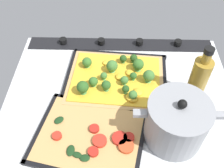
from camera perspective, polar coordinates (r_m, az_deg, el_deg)
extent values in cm
cube|color=silver|center=(83.75, 1.72, -4.65)|extent=(74.73, 63.55, 3.00)
cube|color=black|center=(101.93, 1.85, 8.86)|extent=(71.74, 7.00, 0.80)
cylinder|color=black|center=(103.81, 14.49, 8.93)|extent=(2.80, 2.80, 1.80)
cylinder|color=black|center=(101.46, 6.14, 9.31)|extent=(2.80, 2.80, 1.80)
cylinder|color=black|center=(101.29, -2.42, 9.50)|extent=(2.80, 2.80, 1.80)
cylinder|color=black|center=(103.30, -10.84, 9.47)|extent=(2.80, 2.80, 1.80)
cube|color=black|center=(88.02, 0.85, 0.70)|extent=(36.39, 30.09, 0.50)
cube|color=black|center=(97.06, 1.56, 6.63)|extent=(34.44, 3.73, 1.30)
cube|color=black|center=(79.49, -0.01, -6.17)|extent=(34.44, 3.73, 1.30)
cube|color=black|center=(88.43, 11.65, 0.06)|extent=(3.23, 27.64, 1.30)
cube|color=black|center=(90.13, -9.73, 1.64)|extent=(3.23, 27.64, 1.30)
cube|color=tan|center=(87.46, 0.86, 1.03)|extent=(33.82, 27.52, 1.00)
cube|color=gold|center=(86.95, 0.86, 1.34)|extent=(31.08, 24.81, 0.40)
cone|color=#5B9F46|center=(90.65, -5.53, 4.11)|extent=(1.85, 1.85, 0.88)
sphere|color=#386B28|center=(89.47, -5.60, 4.89)|extent=(3.37, 3.37, 3.37)
cone|color=#5B9F46|center=(84.38, -4.13, -0.11)|extent=(1.66, 1.66, 0.84)
sphere|color=#386B28|center=(83.22, -4.18, 0.59)|extent=(3.02, 3.02, 3.02)
cone|color=#4D8B3F|center=(86.14, 4.72, 1.23)|extent=(1.31, 1.31, 0.99)
sphere|color=#2D5B23|center=(85.12, 4.77, 1.86)|extent=(2.38, 2.38, 2.38)
cone|color=#68AD54|center=(88.59, 0.00, 3.16)|extent=(2.16, 2.16, 1.05)
sphere|color=#427533|center=(87.17, 0.01, 4.08)|extent=(3.92, 3.92, 3.92)
cone|color=#68AD54|center=(86.12, 8.06, 0.92)|extent=(2.11, 2.11, 1.23)
sphere|color=#427533|center=(84.62, 8.21, 1.85)|extent=(3.83, 3.83, 3.83)
cone|color=#427635|center=(92.17, 4.81, 5.12)|extent=(1.49, 1.49, 0.93)
sphere|color=#264C1C|center=(91.16, 4.87, 5.80)|extent=(2.71, 2.71, 2.71)
cone|color=#427635|center=(91.80, 2.48, 5.05)|extent=(1.39, 1.39, 0.92)
sphere|color=#264C1C|center=(90.83, 2.50, 5.70)|extent=(2.53, 2.53, 2.53)
cone|color=#427635|center=(82.13, 3.04, -1.74)|extent=(1.30, 1.30, 1.06)
sphere|color=#264C1C|center=(81.04, 3.08, -1.10)|extent=(2.36, 2.36, 2.36)
cone|color=#68AD54|center=(80.70, 4.64, -3.22)|extent=(1.54, 1.54, 0.88)
sphere|color=#427533|center=(79.53, 4.71, -2.56)|extent=(2.80, 2.80, 2.80)
cone|color=#5B9F46|center=(89.26, 5.76, 3.41)|extent=(2.13, 2.13, 1.31)
sphere|color=#386B28|center=(87.78, 5.87, 4.37)|extent=(3.87, 3.87, 3.87)
cone|color=#4D8B3F|center=(82.46, -6.42, -1.61)|extent=(2.13, 2.13, 1.37)
sphere|color=#2D5B23|center=(80.84, -6.55, -0.64)|extent=(3.88, 3.88, 3.88)
cone|color=#68AD54|center=(84.72, 2.74, 0.23)|extent=(1.48, 1.48, 0.82)
sphere|color=#427533|center=(83.66, 2.78, 0.88)|extent=(2.69, 2.69, 2.69)
cone|color=#4D8B3F|center=(82.71, -1.28, -1.04)|extent=(1.66, 1.66, 1.31)
sphere|color=#2D5B23|center=(81.36, -1.30, -0.23)|extent=(3.02, 3.02, 3.02)
cone|color=#68AD54|center=(85.97, -1.81, 1.26)|extent=(1.28, 1.28, 0.94)
sphere|color=#427533|center=(84.98, -1.83, 1.88)|extent=(2.33, 2.33, 2.33)
ellipsoid|color=gold|center=(86.55, 1.84, 1.68)|extent=(3.37, 3.24, 1.09)
ellipsoid|color=gold|center=(91.53, -1.43, 4.85)|extent=(2.96, 3.12, 0.85)
ellipsoid|color=gold|center=(80.51, 4.49, -3.17)|extent=(5.37, 5.24, 1.44)
ellipsoid|color=gold|center=(82.44, 5.83, -1.77)|extent=(3.35, 3.69, 1.16)
ellipsoid|color=gold|center=(88.05, 3.99, 2.58)|extent=(3.47, 3.62, 1.05)
cube|color=black|center=(75.48, -4.97, -11.69)|extent=(35.12, 30.20, 0.50)
cube|color=black|center=(81.14, -2.64, -4.62)|extent=(30.36, 7.48, 1.30)
cube|color=black|center=(73.66, 6.41, -13.81)|extent=(6.18, 24.14, 1.30)
cube|color=black|center=(79.38, -15.38, -9.03)|extent=(6.18, 24.14, 1.30)
cube|color=tan|center=(74.87, -5.00, -11.42)|extent=(32.28, 27.36, 0.90)
cylinder|color=#B22319|center=(73.36, 3.75, -11.84)|extent=(3.16, 3.16, 1.00)
cylinder|color=#B22319|center=(74.85, -3.96, -9.91)|extent=(2.88, 2.88, 1.00)
cylinder|color=#D14723|center=(72.05, 3.17, -13.69)|extent=(4.27, 4.27, 1.00)
cylinder|color=#B22319|center=(71.39, -4.20, -14.82)|extent=(2.95, 2.95, 1.00)
cylinder|color=#B22319|center=(73.12, 1.39, -12.01)|extent=(4.37, 4.37, 1.00)
cylinder|color=red|center=(72.80, -2.77, -12.54)|extent=(4.04, 4.04, 1.00)
cylinder|color=red|center=(75.11, -12.16, -11.23)|extent=(2.72, 2.72, 1.00)
ellipsoid|color=#193819|center=(72.36, -9.19, -14.41)|extent=(2.27, 3.40, 0.60)
ellipsoid|color=#193819|center=(70.92, -6.07, -16.06)|extent=(2.74, 2.18, 0.60)
ellipsoid|color=#193819|center=(71.55, -7.76, -15.36)|extent=(3.13, 2.51, 0.60)
ellipsoid|color=#193819|center=(77.97, -11.74, -7.87)|extent=(3.73, 3.70, 0.60)
cylinder|color=gray|center=(72.26, 14.05, -8.44)|extent=(16.59, 16.59, 13.14)
cylinder|color=gray|center=(66.68, 15.14, -5.17)|extent=(16.93, 16.93, 0.80)
sphere|color=black|center=(65.44, 15.42, -4.34)|extent=(2.40, 2.40, 2.40)
cube|color=gray|center=(71.93, 22.58, -6.41)|extent=(3.60, 2.00, 1.20)
cube|color=gray|center=(67.18, 6.24, -6.53)|extent=(3.60, 2.00, 1.20)
cylinder|color=olive|center=(82.31, 18.61, 0.73)|extent=(5.60, 5.60, 15.50)
cylinder|color=olive|center=(75.92, 20.33, 5.53)|extent=(2.52, 2.52, 3.50)
cylinder|color=black|center=(74.32, 20.85, 6.96)|extent=(2.80, 2.80, 1.60)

